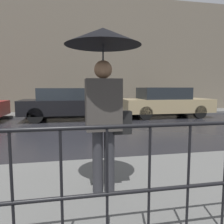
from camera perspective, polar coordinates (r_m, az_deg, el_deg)
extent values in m
plane|color=black|center=(7.93, -18.33, -4.77)|extent=(80.00, 80.00, 0.00)
cube|color=#60605E|center=(12.39, -15.75, -0.56)|extent=(28.00, 1.82, 0.11)
cube|color=gold|center=(7.93, -18.33, -4.74)|extent=(25.20, 0.12, 0.01)
cube|color=#706656|center=(13.51, -15.82, 14.45)|extent=(28.00, 0.30, 6.90)
cylinder|color=black|center=(1.98, -24.59, -19.47)|extent=(0.02, 0.02, 1.05)
cylinder|color=black|center=(1.93, -13.01, -19.75)|extent=(0.02, 0.02, 1.05)
cylinder|color=black|center=(1.95, -1.28, -19.28)|extent=(0.02, 0.02, 1.05)
cylinder|color=black|center=(2.04, 9.69, -18.15)|extent=(0.02, 0.02, 1.05)
cylinder|color=black|center=(2.20, 19.28, -16.63)|extent=(0.02, 0.02, 1.05)
cylinder|color=black|center=(2.40, 27.31, -15.00)|extent=(0.02, 0.02, 1.05)
cylinder|color=#333338|center=(2.92, -3.77, -12.75)|extent=(0.14, 0.14, 0.83)
cylinder|color=#333338|center=(2.95, -0.70, -12.59)|extent=(0.14, 0.14, 0.83)
cube|color=#47423D|center=(2.78, -2.30, 1.92)|extent=(0.45, 0.27, 0.66)
sphere|color=#A57752|center=(2.79, -2.34, 11.01)|extent=(0.23, 0.23, 0.23)
cylinder|color=#262628|center=(2.78, -2.33, 9.50)|extent=(0.02, 0.02, 0.74)
cone|color=black|center=(2.85, -2.37, 19.08)|extent=(0.95, 0.95, 0.21)
cube|color=black|center=(2.86, 2.62, -2.76)|extent=(0.24, 0.12, 0.30)
cube|color=black|center=(10.39, -11.97, 1.38)|extent=(4.03, 1.89, 0.66)
cube|color=#1E2328|center=(10.37, -12.94, 4.64)|extent=(2.10, 1.74, 0.53)
cylinder|color=black|center=(11.30, -5.53, 0.43)|extent=(0.66, 0.22, 0.66)
cylinder|color=black|center=(9.65, -4.56, -0.55)|extent=(0.66, 0.22, 0.66)
cylinder|color=black|center=(11.34, -18.21, 0.16)|extent=(0.66, 0.22, 0.66)
cylinder|color=black|center=(9.69, -19.40, -0.86)|extent=(0.66, 0.22, 0.66)
cube|color=tan|center=(11.47, 13.91, 1.71)|extent=(4.48, 1.86, 0.66)
cube|color=#1E2328|center=(11.36, 13.17, 4.80)|extent=(2.33, 1.71, 0.57)
cylinder|color=black|center=(12.85, 17.96, 0.81)|extent=(0.64, 0.22, 0.64)
cylinder|color=black|center=(11.46, 21.92, 0.03)|extent=(0.64, 0.22, 0.64)
cylinder|color=black|center=(11.75, 6.04, 0.60)|extent=(0.64, 0.22, 0.64)
cylinder|color=black|center=(10.21, 8.74, -0.29)|extent=(0.64, 0.22, 0.64)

